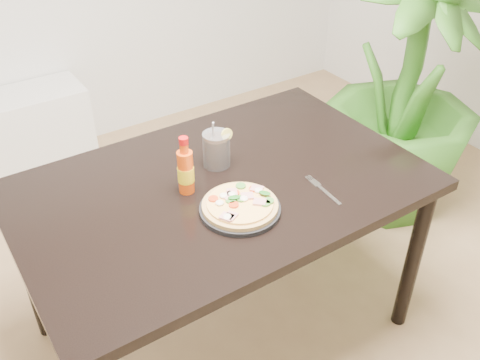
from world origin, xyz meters
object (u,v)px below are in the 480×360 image
fork (322,189)px  cola_cup (217,150)px  hot_sauce_bottle (186,171)px  houseplant (406,86)px  dining_table (221,201)px  pizza (240,204)px  plate (240,209)px

fork → cola_cup: bearing=127.6°
hot_sauce_bottle → fork: bearing=-32.7°
cola_cup → houseplant: bearing=7.7°
hot_sauce_bottle → fork: size_ratio=1.11×
cola_cup → fork: (0.22, -0.33, -0.06)m
dining_table → pizza: pizza is taller
pizza → cola_cup: 0.29m
dining_table → cola_cup: (0.05, 0.10, 0.14)m
fork → houseplant: 1.09m
fork → houseplant: size_ratio=0.14×
pizza → hot_sauce_bottle: 0.22m
pizza → houseplant: (1.26, 0.43, -0.09)m
dining_table → cola_cup: bearing=65.4°
plate → houseplant: size_ratio=0.19×
dining_table → plate: size_ratio=5.33×
cola_cup → plate: bearing=-106.5°
hot_sauce_bottle → pizza: bearing=-65.0°
dining_table → hot_sauce_bottle: 0.21m
plate → cola_cup: size_ratio=1.39×
pizza → fork: pizza is taller
plate → cola_cup: cola_cup is taller
plate → houseplant: houseplant is taller
dining_table → fork: 0.36m
plate → fork: plate is taller
pizza → hot_sauce_bottle: bearing=115.0°
dining_table → pizza: size_ratio=5.72×
plate → cola_cup: (0.08, 0.27, 0.05)m
pizza → plate: bearing=-100.5°
plate → pizza: pizza is taller
dining_table → cola_cup: 0.18m
plate → houseplant: 1.34m
houseplant → hot_sauce_bottle: bearing=-169.9°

